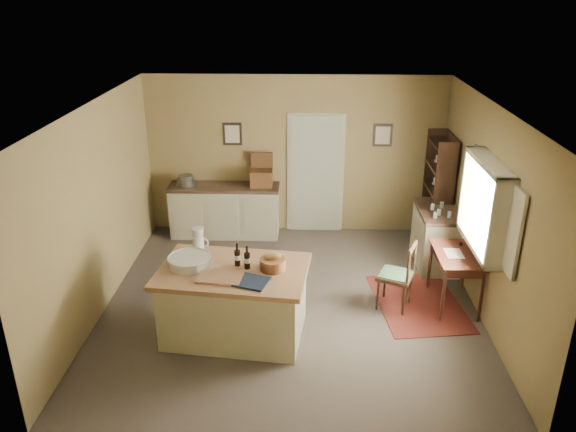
% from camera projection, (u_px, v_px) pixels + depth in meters
% --- Properties ---
extents(ground, '(5.00, 5.00, 0.00)m').
position_uv_depth(ground, '(291.00, 302.00, 7.71)').
color(ground, brown).
rests_on(ground, ground).
extents(wall_back, '(5.00, 0.10, 2.70)m').
position_uv_depth(wall_back, '(295.00, 156.00, 9.49)').
color(wall_back, olive).
rests_on(wall_back, ground).
extents(wall_front, '(5.00, 0.10, 2.70)m').
position_uv_depth(wall_front, '(283.00, 321.00, 4.88)').
color(wall_front, olive).
rests_on(wall_front, ground).
extents(wall_left, '(0.10, 5.00, 2.70)m').
position_uv_depth(wall_left, '(98.00, 209.00, 7.26)').
color(wall_left, olive).
rests_on(wall_left, ground).
extents(wall_right, '(0.10, 5.00, 2.70)m').
position_uv_depth(wall_right, '(488.00, 214.00, 7.11)').
color(wall_right, olive).
rests_on(wall_right, ground).
extents(ceiling, '(5.00, 5.00, 0.00)m').
position_uv_depth(ceiling, '(291.00, 107.00, 6.66)').
color(ceiling, silver).
rests_on(ceiling, wall_back).
extents(door, '(0.97, 0.06, 2.11)m').
position_uv_depth(door, '(315.00, 173.00, 9.56)').
color(door, '#ABAF97').
rests_on(door, ground).
extents(framed_prints, '(2.82, 0.02, 0.38)m').
position_uv_depth(framed_prints, '(307.00, 135.00, 9.32)').
color(framed_prints, black).
rests_on(framed_prints, ground).
extents(window, '(0.25, 1.99, 1.12)m').
position_uv_depth(window, '(489.00, 205.00, 6.85)').
color(window, '#C0B598').
rests_on(window, ground).
extents(work_island, '(1.88, 1.34, 1.20)m').
position_uv_depth(work_island, '(234.00, 300.00, 6.85)').
color(work_island, '#C0B598').
rests_on(work_island, ground).
extents(sideboard, '(1.86, 0.53, 1.18)m').
position_uv_depth(sideboard, '(225.00, 209.00, 9.58)').
color(sideboard, '#C0B598').
rests_on(sideboard, ground).
extents(rug, '(1.30, 1.73, 0.01)m').
position_uv_depth(rug, '(418.00, 303.00, 7.69)').
color(rug, '#571C12').
rests_on(rug, ground).
extents(writing_desk, '(0.56, 0.92, 0.82)m').
position_uv_depth(writing_desk, '(457.00, 260.00, 7.42)').
color(writing_desk, '#35160F').
rests_on(writing_desk, ground).
extents(desk_chair, '(0.57, 0.57, 0.93)m').
position_uv_depth(desk_chair, '(395.00, 276.00, 7.45)').
color(desk_chair, black).
rests_on(desk_chair, ground).
extents(right_cabinet, '(0.60, 1.08, 0.99)m').
position_uv_depth(right_cabinet, '(436.00, 236.00, 8.61)').
color(right_cabinet, '#C0B598').
rests_on(right_cabinet, ground).
extents(shelving_unit, '(0.32, 0.85, 1.89)m').
position_uv_depth(shelving_unit, '(440.00, 193.00, 9.00)').
color(shelving_unit, black).
rests_on(shelving_unit, ground).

